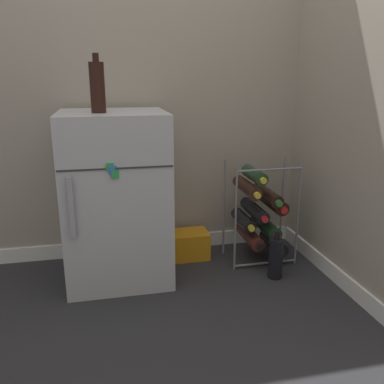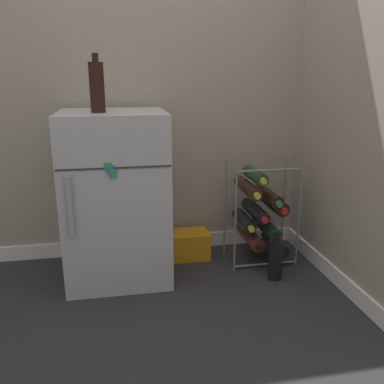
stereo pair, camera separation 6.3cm
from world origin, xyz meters
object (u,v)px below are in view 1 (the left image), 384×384
Objects in this scene: mini_fridge at (116,197)px; loose_bottle_floor at (276,258)px; fridge_top_bottle at (97,87)px; soda_box at (188,244)px; wine_rack at (260,212)px.

mini_fridge is 3.41× the size of loose_bottle_floor.
soda_box is at bearing 23.30° from fridge_top_bottle.
mini_fridge reaches higher than soda_box.
loose_bottle_floor is at bearing -88.51° from wine_rack.
mini_fridge reaches higher than wine_rack.
wine_rack is 1.15m from fridge_top_bottle.
soda_box is (0.42, 0.14, -0.37)m from mini_fridge.
fridge_top_bottle is at bearing -133.13° from mini_fridge.
wine_rack reaches higher than soda_box.
fridge_top_bottle is 1.29m from loose_bottle_floor.
mini_fridge is 0.58m from soda_box.
mini_fridge is 1.50× the size of wine_rack.
mini_fridge is 3.28× the size of fridge_top_bottle.
loose_bottle_floor is at bearing -14.81° from mini_fridge.
soda_box is at bearing 139.01° from loose_bottle_floor.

